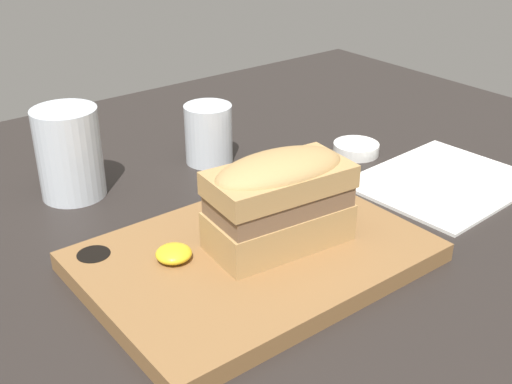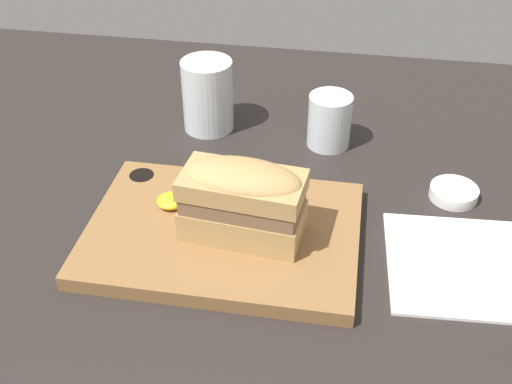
# 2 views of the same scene
# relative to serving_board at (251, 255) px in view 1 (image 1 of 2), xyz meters

# --- Properties ---
(dining_table) EXTENTS (1.41, 1.10, 0.02)m
(dining_table) POSITION_rel_serving_board_xyz_m (-0.05, -0.00, -0.02)
(dining_table) COLOR #282321
(dining_table) RESTS_ON ground
(serving_board) EXTENTS (0.32, 0.23, 0.02)m
(serving_board) POSITION_rel_serving_board_xyz_m (0.00, 0.00, 0.00)
(serving_board) COLOR olive
(serving_board) RESTS_ON dining_table
(sandwich) EXTENTS (0.14, 0.08, 0.09)m
(sandwich) POSITION_rel_serving_board_xyz_m (0.03, -0.01, 0.06)
(sandwich) COLOR tan
(sandwich) RESTS_ON serving_board
(mustard_dollop) EXTENTS (0.03, 0.03, 0.01)m
(mustard_dollop) POSITION_rel_serving_board_xyz_m (-0.07, 0.03, 0.02)
(mustard_dollop) COLOR gold
(mustard_dollop) RESTS_ON serving_board
(water_glass) EXTENTS (0.07, 0.07, 0.11)m
(water_glass) POSITION_rel_serving_board_xyz_m (-0.07, 0.24, 0.04)
(water_glass) COLOR silver
(water_glass) RESTS_ON dining_table
(wine_glass) EXTENTS (0.06, 0.06, 0.08)m
(wine_glass) POSITION_rel_serving_board_xyz_m (0.11, 0.23, 0.03)
(wine_glass) COLOR silver
(wine_glass) RESTS_ON dining_table
(napkin) EXTENTS (0.21, 0.18, 0.00)m
(napkin) POSITION_rel_serving_board_xyz_m (0.29, -0.01, -0.01)
(napkin) COLOR white
(napkin) RESTS_ON dining_table
(condiment_dish) EXTENTS (0.06, 0.06, 0.02)m
(condiment_dish) POSITION_rel_serving_board_xyz_m (0.27, 0.13, -0.00)
(condiment_dish) COLOR white
(condiment_dish) RESTS_ON dining_table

